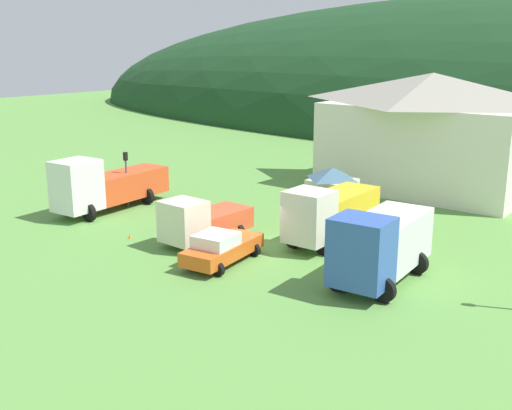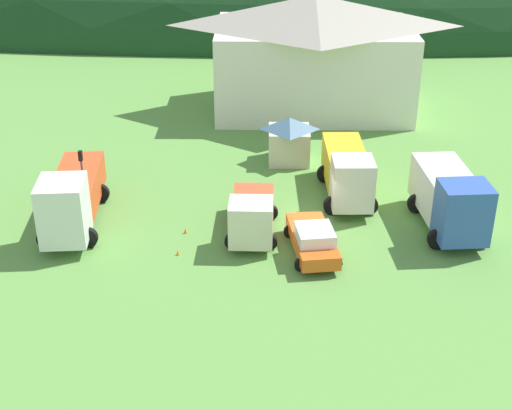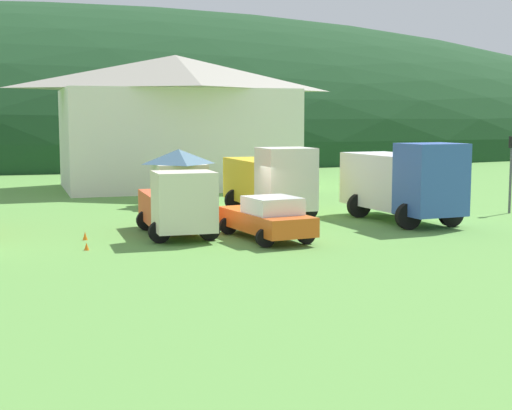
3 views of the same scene
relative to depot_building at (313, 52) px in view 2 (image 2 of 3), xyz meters
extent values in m
plane|color=#5B9342|center=(-1.06, -18.48, -4.42)|extent=(200.00, 200.00, 0.00)
cube|color=white|center=(0.00, 0.00, -1.24)|extent=(14.26, 9.19, 6.35)
pyramid|color=gray|center=(0.00, 0.00, 3.04)|extent=(15.41, 9.92, 2.22)
cube|color=beige|center=(-2.02, -10.06, -3.33)|extent=(2.57, 2.55, 2.18)
pyramid|color=#42667F|center=(-2.02, -10.06, -1.85)|extent=(2.78, 2.75, 0.76)
cube|color=white|center=(-13.49, -21.23, -2.30)|extent=(2.46, 2.74, 3.14)
cube|color=black|center=(-13.48, -21.36, -1.61)|extent=(1.38, 2.15, 1.00)
cube|color=#E04C23|center=(-13.84, -17.04, -2.99)|extent=(2.73, 6.01, 1.75)
cylinder|color=black|center=(-12.52, -21.15, -3.87)|extent=(1.10, 0.30, 1.10)
cylinder|color=black|center=(-14.47, -21.31, -3.87)|extent=(1.10, 0.30, 1.10)
cylinder|color=black|center=(-12.93, -16.08, -3.87)|extent=(1.10, 0.30, 1.10)
cylinder|color=black|center=(-14.88, -16.24, -3.87)|extent=(1.10, 0.30, 1.10)
cube|color=beige|center=(-4.23, -21.19, -2.91)|extent=(2.22, 1.95, 2.21)
cube|color=black|center=(-4.23, -21.29, -2.43)|extent=(1.20, 1.55, 0.71)
cube|color=#DB512D|center=(-4.17, -18.49, -3.43)|extent=(2.25, 3.55, 1.18)
cylinder|color=black|center=(-3.29, -21.21, -4.02)|extent=(0.80, 0.30, 0.80)
cylinder|color=black|center=(-5.17, -21.17, -4.02)|extent=(0.80, 0.30, 0.80)
cylinder|color=black|center=(-3.22, -17.99, -4.02)|extent=(0.80, 0.30, 0.80)
cylinder|color=black|center=(-5.09, -17.94, -4.02)|extent=(0.80, 0.30, 0.80)
cube|color=silver|center=(1.17, -17.42, -2.51)|extent=(2.26, 2.19, 2.72)
cube|color=black|center=(1.18, -17.53, -1.91)|extent=(1.23, 1.74, 0.87)
cube|color=gold|center=(1.09, -13.95, -2.85)|extent=(2.32, 4.85, 2.03)
cylinder|color=black|center=(2.13, -17.40, -3.87)|extent=(1.10, 0.30, 1.10)
cylinder|color=black|center=(0.22, -17.44, -3.87)|extent=(1.10, 0.30, 1.10)
cylinder|color=black|center=(2.03, -13.21, -3.87)|extent=(1.10, 0.30, 1.10)
cylinder|color=black|center=(0.12, -13.25, -3.87)|extent=(1.10, 0.30, 1.10)
cube|color=#3356AD|center=(6.25, -21.00, -2.38)|extent=(2.59, 2.26, 2.97)
cube|color=black|center=(6.26, -21.11, -1.73)|extent=(1.43, 1.76, 0.95)
cube|color=silver|center=(5.99, -17.72, -2.67)|extent=(2.78, 4.70, 2.39)
cylinder|color=black|center=(7.31, -20.92, -3.87)|extent=(1.10, 0.30, 1.10)
cylinder|color=black|center=(5.19, -21.09, -3.87)|extent=(1.10, 0.30, 1.10)
cylinder|color=black|center=(7.00, -16.96, -3.87)|extent=(1.10, 0.30, 1.10)
cylinder|color=black|center=(4.87, -17.13, -3.87)|extent=(1.10, 0.30, 1.10)
cube|color=#DE591C|center=(-1.17, -21.54, -3.73)|extent=(2.53, 5.04, 0.70)
cube|color=silver|center=(-1.10, -22.11, -3.07)|extent=(1.99, 2.15, 0.62)
cylinder|color=black|center=(-0.13, -23.05, -4.08)|extent=(0.68, 0.24, 0.68)
cylinder|color=black|center=(-1.77, -23.27, -4.08)|extent=(0.68, 0.24, 0.68)
cylinder|color=black|center=(-0.58, -19.80, -4.08)|extent=(0.68, 0.24, 0.68)
cylinder|color=black|center=(-2.22, -20.02, -4.08)|extent=(0.68, 0.24, 0.68)
cylinder|color=#4C4C51|center=(-13.41, -17.39, -2.85)|extent=(0.12, 0.12, 3.14)
cube|color=black|center=(-13.41, -17.39, -1.00)|extent=(0.20, 0.24, 0.55)
sphere|color=green|center=(-13.41, -17.26, -1.00)|extent=(0.14, 0.14, 0.14)
cone|color=orange|center=(-7.71, -19.67, -4.42)|extent=(0.36, 0.36, 0.63)
cone|color=orange|center=(-7.86, -21.89, -4.42)|extent=(0.36, 0.36, 0.54)
camera|label=1|loc=(18.19, -42.99, 6.13)|focal=43.07mm
camera|label=2|loc=(-3.55, -52.51, 14.06)|focal=50.36mm
camera|label=3|loc=(-10.17, -47.94, 0.18)|focal=52.26mm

